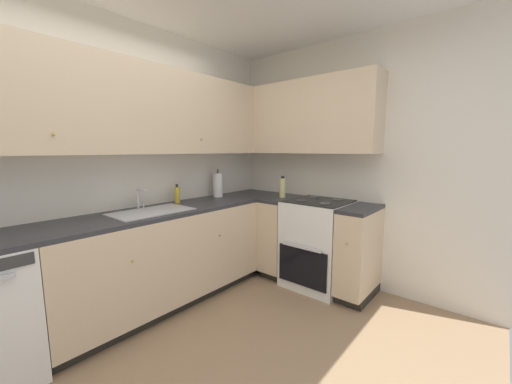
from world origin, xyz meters
The scene contains 14 objects.
wall_back centered at (0.00, 1.44, 1.31)m, with size 4.19×0.05×2.62m, color silver.
wall_right centered at (2.07, 0.00, 1.31)m, with size 0.05×2.92×2.62m, color silver.
lower_cabinets_back centered at (0.45, 1.11, 0.45)m, with size 2.00×0.62×0.88m.
countertop_back centered at (0.44, 1.11, 0.90)m, with size 3.21×0.60×0.04m, color #2D2D33.
lower_cabinets_right centered at (1.75, 0.23, 0.45)m, with size 0.62×1.19×0.88m.
countertop_right centered at (1.75, 0.23, 0.90)m, with size 0.60×1.19×0.03m.
oven_range centered at (1.77, 0.20, 0.47)m, with size 0.68×0.62×1.07m.
upper_cabinets_back centered at (0.28, 1.25, 1.81)m, with size 2.89×0.34×0.78m.
upper_cabinets_right centered at (1.89, 0.54, 1.81)m, with size 0.32×1.74×0.78m.
sink centered at (0.34, 1.08, 0.88)m, with size 0.67×0.40×0.10m.
faucet centered at (0.34, 1.29, 1.03)m, with size 0.07×0.16×0.19m.
soap_bottle centered at (0.75, 1.29, 1.00)m, with size 0.06×0.06×0.19m.
paper_towel_roll centered at (1.30, 1.27, 1.05)m, with size 0.11×0.11×0.33m.
oil_bottle centered at (1.75, 0.67, 1.03)m, with size 0.07×0.07×0.24m.
Camera 1 is at (-1.01, -1.26, 1.46)m, focal length 20.66 mm.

